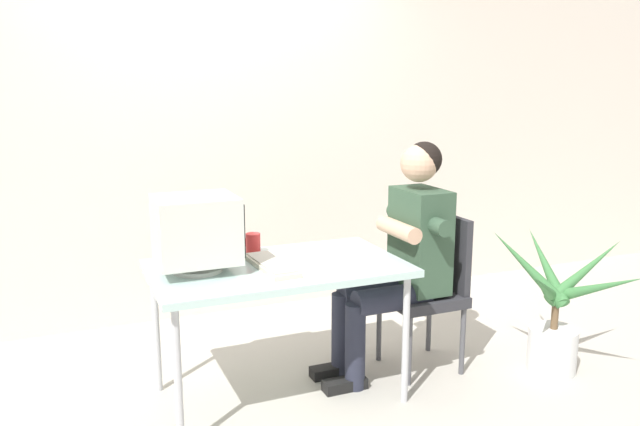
{
  "coord_description": "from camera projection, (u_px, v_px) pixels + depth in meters",
  "views": [
    {
      "loc": [
        -1.0,
        -2.92,
        1.62
      ],
      "look_at": [
        0.23,
        0.0,
        0.97
      ],
      "focal_mm": 35.4,
      "sensor_mm": 36.0,
      "label": 1
    }
  ],
  "objects": [
    {
      "name": "ground_plane",
      "position": [
        279.0,
        395.0,
        3.35
      ],
      "size": [
        12.0,
        12.0,
        0.0
      ],
      "primitive_type": "plane",
      "color": "#B2ADA3"
    },
    {
      "name": "wall_back",
      "position": [
        251.0,
        101.0,
        4.42
      ],
      "size": [
        8.0,
        0.1,
        3.0
      ],
      "primitive_type": "cube",
      "color": "beige",
      "rests_on": "ground_plane"
    },
    {
      "name": "desk",
      "position": [
        278.0,
        275.0,
        3.21
      ],
      "size": [
        1.27,
        0.74,
        0.72
      ],
      "color": "#B7B7BC",
      "rests_on": "ground_plane"
    },
    {
      "name": "crt_monitor",
      "position": [
        197.0,
        230.0,
        3.05
      ],
      "size": [
        0.4,
        0.34,
        0.37
      ],
      "color": "silver",
      "rests_on": "desk"
    },
    {
      "name": "keyboard",
      "position": [
        271.0,
        265.0,
        3.15
      ],
      "size": [
        0.16,
        0.46,
        0.03
      ],
      "color": "beige",
      "rests_on": "desk"
    },
    {
      "name": "office_chair",
      "position": [
        431.0,
        284.0,
        3.61
      ],
      "size": [
        0.41,
        0.41,
        0.89
      ],
      "color": "#4C4C51",
      "rests_on": "ground_plane"
    },
    {
      "name": "person_seated",
      "position": [
        403.0,
        251.0,
        3.49
      ],
      "size": [
        0.73,
        0.55,
        1.32
      ],
      "color": "#334C38",
      "rests_on": "ground_plane"
    },
    {
      "name": "potted_plant",
      "position": [
        556.0,
        315.0,
        3.57
      ],
      "size": [
        0.84,
        0.84,
        0.83
      ],
      "color": "silver",
      "rests_on": "ground_plane"
    },
    {
      "name": "desk_mug",
      "position": [
        253.0,
        243.0,
        3.41
      ],
      "size": [
        0.08,
        0.09,
        0.11
      ],
      "color": "red",
      "rests_on": "desk"
    }
  ]
}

